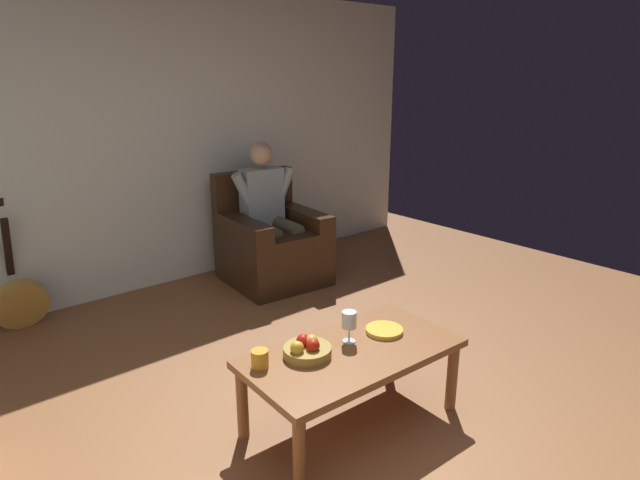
% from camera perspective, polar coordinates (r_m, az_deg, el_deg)
% --- Properties ---
extents(ground_plane, '(7.00, 7.00, 0.00)m').
position_cam_1_polar(ground_plane, '(2.93, 9.59, -20.93)').
color(ground_plane, brown).
extents(wall_back, '(5.96, 0.06, 2.54)m').
position_cam_1_polar(wall_back, '(4.77, -17.95, 9.98)').
color(wall_back, silver).
rests_on(wall_back, ground).
extents(armchair, '(0.86, 0.89, 0.97)m').
position_cam_1_polar(armchair, '(4.84, -5.26, -0.53)').
color(armchair, '#311D10').
rests_on(armchair, ground).
extents(person_seated, '(0.64, 0.61, 1.24)m').
position_cam_1_polar(person_seated, '(4.76, -5.48, 3.31)').
color(person_seated, '#929FA6').
rests_on(person_seated, ground).
extents(coffee_table, '(1.17, 0.65, 0.44)m').
position_cam_1_polar(coffee_table, '(2.86, 3.47, -12.65)').
color(coffee_table, brown).
rests_on(coffee_table, ground).
extents(guitar, '(0.38, 0.33, 0.97)m').
position_cam_1_polar(guitar, '(4.52, -29.50, -5.59)').
color(guitar, '#BB8738').
rests_on(guitar, ground).
extents(wine_glass_near, '(0.08, 0.08, 0.17)m').
position_cam_1_polar(wine_glass_near, '(2.85, 3.14, -8.71)').
color(wine_glass_near, silver).
rests_on(wine_glass_near, coffee_table).
extents(fruit_bowl, '(0.25, 0.25, 0.11)m').
position_cam_1_polar(fruit_bowl, '(2.75, -1.40, -11.60)').
color(fruit_bowl, olive).
rests_on(fruit_bowl, coffee_table).
extents(decorative_dish, '(0.21, 0.21, 0.02)m').
position_cam_1_polar(decorative_dish, '(3.01, 6.90, -9.58)').
color(decorative_dish, gold).
rests_on(decorative_dish, coffee_table).
extents(candle_jar, '(0.09, 0.09, 0.09)m').
position_cam_1_polar(candle_jar, '(2.67, -6.46, -12.52)').
color(candle_jar, orange).
rests_on(candle_jar, coffee_table).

